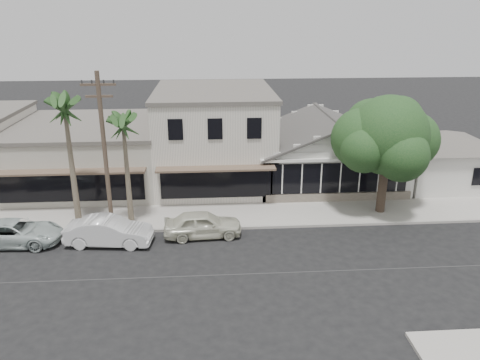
{
  "coord_description": "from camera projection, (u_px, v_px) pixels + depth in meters",
  "views": [
    {
      "loc": [
        -3.41,
        -19.42,
        11.76
      ],
      "look_at": [
        -1.65,
        6.0,
        2.64
      ],
      "focal_mm": 35.0,
      "sensor_mm": 36.0,
      "label": 1
    }
  ],
  "objects": [
    {
      "name": "corner_shop",
      "position": [
        326.0,
        148.0,
        33.59
      ],
      "size": [
        10.4,
        8.6,
        5.1
      ],
      "color": "silver",
      "rests_on": "ground"
    },
    {
      "name": "car_2",
      "position": [
        16.0,
        233.0,
        25.03
      ],
      "size": [
        4.93,
        2.44,
        1.34
      ],
      "primitive_type": "imported",
      "rotation": [
        0.0,
        0.0,
        1.53
      ],
      "color": "#B2C0BD",
      "rests_on": "ground"
    },
    {
      "name": "side_cottage",
      "position": [
        440.0,
        164.0,
        33.58
      ],
      "size": [
        6.0,
        6.0,
        3.0
      ],
      "primitive_type": "cube",
      "color": "silver",
      "rests_on": "ground"
    },
    {
      "name": "ground",
      "position": [
        283.0,
        273.0,
        22.43
      ],
      "size": [
        140.0,
        140.0,
        0.0
      ],
      "primitive_type": "plane",
      "color": "black",
      "rests_on": "ground"
    },
    {
      "name": "row_building_midnear",
      "position": [
        89.0,
        155.0,
        33.61
      ],
      "size": [
        10.0,
        10.0,
        4.2
      ],
      "primitive_type": "cube",
      "color": "#B0AC9E",
      "rests_on": "ground"
    },
    {
      "name": "sidewalk_north",
      "position": [
        134.0,
        218.0,
        28.22
      ],
      "size": [
        90.0,
        3.5,
        0.15
      ],
      "primitive_type": "cube",
      "color": "#9E9991",
      "rests_on": "ground"
    },
    {
      "name": "palm_mid",
      "position": [
        64.0,
        108.0,
        24.77
      ],
      "size": [
        3.27,
        3.27,
        8.18
      ],
      "color": "#726651",
      "rests_on": "ground"
    },
    {
      "name": "car_0",
      "position": [
        203.0,
        224.0,
        25.87
      ],
      "size": [
        4.39,
        1.99,
        1.46
      ],
      "primitive_type": "imported",
      "rotation": [
        0.0,
        0.0,
        1.63
      ],
      "color": "beige",
      "rests_on": "ground"
    },
    {
      "name": "shade_tree",
      "position": [
        386.0,
        137.0,
        27.69
      ],
      "size": [
        6.62,
        5.99,
        7.35
      ],
      "rotation": [
        0.0,
        0.0,
        0.08
      ],
      "color": "#46372A",
      "rests_on": "ground"
    },
    {
      "name": "utility_pole",
      "position": [
        105.0,
        151.0,
        25.11
      ],
      "size": [
        1.8,
        0.24,
        9.0
      ],
      "color": "brown",
      "rests_on": "ground"
    },
    {
      "name": "row_building_near",
      "position": [
        214.0,
        138.0,
        33.81
      ],
      "size": [
        8.0,
        10.0,
        6.5
      ],
      "primitive_type": "cube",
      "color": "silver",
      "rests_on": "ground"
    },
    {
      "name": "car_1",
      "position": [
        109.0,
        231.0,
        24.96
      ],
      "size": [
        4.73,
        2.07,
        1.51
      ],
      "primitive_type": "imported",
      "rotation": [
        0.0,
        0.0,
        1.47
      ],
      "color": "silver",
      "rests_on": "ground"
    },
    {
      "name": "palm_east",
      "position": [
        123.0,
        124.0,
        25.23
      ],
      "size": [
        2.67,
        2.67,
        7.15
      ],
      "color": "#726651",
      "rests_on": "ground"
    }
  ]
}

